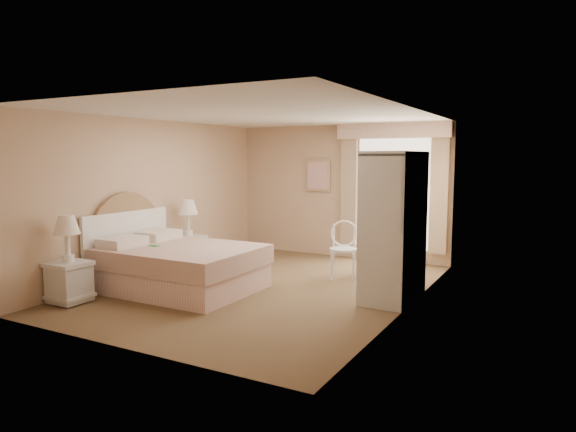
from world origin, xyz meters
The scene contains 9 objects.
room centered at (0.00, 0.00, 1.25)m, with size 4.21×5.51×2.51m.
window centered at (1.05, 2.65, 1.34)m, with size 2.05×0.22×2.51m.
framed_art centered at (-0.45, 2.71, 1.55)m, with size 0.52×0.04×0.62m.
bed centered at (-1.12, -0.69, 0.36)m, with size 2.14×1.67×1.48m.
nightstand_near centered at (-1.84, -1.92, 0.43)m, with size 0.47×0.47×1.14m.
nightstand_far centered at (-1.84, 0.49, 0.44)m, with size 0.48×0.48×1.17m.
round_table centered at (1.35, 1.71, 0.45)m, with size 0.64×0.64×0.68m.
cafe_chair centered at (0.74, 1.16, 0.52)m, with size 0.55×0.55×0.90m.
armoire centered at (1.81, 0.32, 0.82)m, with size 0.59×1.19×1.98m.
Camera 1 is at (3.80, -6.30, 1.90)m, focal length 32.00 mm.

